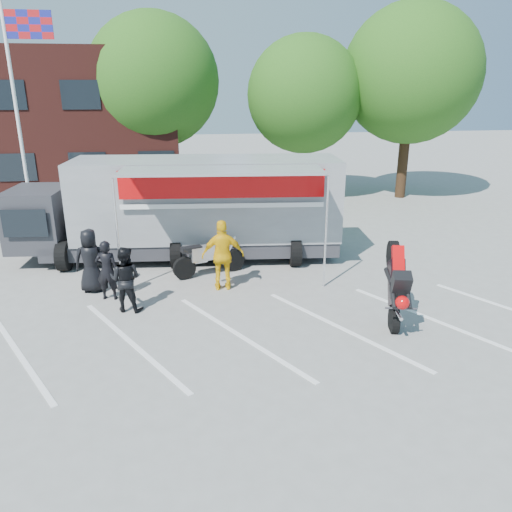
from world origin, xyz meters
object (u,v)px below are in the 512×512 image
object	(u,v)px
flagpole	(22,95)
tree_mid	(304,95)
stunt_bike_rider	(388,318)
spectator_hivis	(223,255)
parked_motorcycle	(210,275)
spectator_leather_a	(91,261)
spectator_leather_b	(107,270)
transporter_truck	(194,257)
spectator_leather_c	(125,279)
tree_right	(411,74)
tree_left	(154,81)

from	to	relation	value
flagpole	tree_mid	size ratio (longest dim) A/B	1.04
stunt_bike_rider	spectator_hivis	size ratio (longest dim) A/B	1.10
parked_motorcycle	tree_mid	bearing A→B (deg)	-45.45
spectator_leather_a	spectator_leather_b	world-z (taller)	spectator_leather_a
tree_mid	spectator_leather_a	world-z (taller)	tree_mid
tree_mid	transporter_truck	distance (m)	11.26
tree_mid	spectator_leather_c	size ratio (longest dim) A/B	4.60
parked_motorcycle	spectator_hivis	size ratio (longest dim) A/B	1.16
spectator_leather_b	spectator_leather_a	bearing A→B (deg)	-41.42
flagpole	tree_right	distance (m)	16.88
spectator_leather_a	spectator_leather_c	xyz separation A→B (m)	(1.05, -1.40, -0.05)
parked_motorcycle	spectator_leather_b	bearing A→B (deg)	98.49
transporter_truck	spectator_hivis	size ratio (longest dim) A/B	5.14
parked_motorcycle	tree_right	bearing A→B (deg)	-64.91
flagpole	transporter_truck	distance (m)	8.26
tree_mid	spectator_leather_c	xyz separation A→B (m)	(-7.43, -12.22, -4.11)
spectator_leather_b	tree_mid	bearing A→B (deg)	-115.67
flagpole	parked_motorcycle	bearing A→B (deg)	-40.11
flagpole	transporter_truck	size ratio (longest dim) A/B	0.79
flagpole	spectator_hivis	size ratio (longest dim) A/B	4.06
tree_left	spectator_leather_b	world-z (taller)	tree_left
tree_mid	spectator_hivis	bearing A→B (deg)	-113.68
tree_right	spectator_leather_c	xyz separation A→B (m)	(-12.43, -11.72, -5.04)
tree_left	tree_right	xyz separation A→B (m)	(12.00, -1.50, 0.31)
parked_motorcycle	spectator_leather_a	distance (m)	3.45
tree_right	spectator_hivis	size ratio (longest dim) A/B	4.62
spectator_leather_c	spectator_hivis	world-z (taller)	spectator_hivis
transporter_truck	spectator_leather_a	world-z (taller)	spectator_leather_a
spectator_leather_c	parked_motorcycle	bearing A→B (deg)	-118.84
transporter_truck	spectator_leather_a	distance (m)	3.83
spectator_hivis	parked_motorcycle	bearing A→B (deg)	-72.84
spectator_leather_a	spectator_hivis	bearing A→B (deg)	173.57
parked_motorcycle	spectator_hivis	distance (m)	1.54
spectator_leather_a	spectator_hivis	xyz separation A→B (m)	(3.57, -0.39, 0.10)
tree_left	parked_motorcycle	distance (m)	12.51
parked_motorcycle	spectator_leather_a	world-z (taller)	spectator_leather_a
tree_mid	transporter_truck	bearing A→B (deg)	-123.98
tree_left	stunt_bike_rider	bearing A→B (deg)	-68.06
spectator_leather_a	spectator_leather_c	size ratio (longest dim) A/B	1.06
tree_mid	spectator_hivis	distance (m)	12.86
spectator_leather_a	spectator_leather_b	xyz separation A→B (m)	(0.50, -0.61, -0.08)
tree_left	stunt_bike_rider	xyz separation A→B (m)	(5.90, -14.65, -5.57)
spectator_hivis	spectator_leather_b	bearing A→B (deg)	5.79
flagpole	spectator_hivis	world-z (taller)	flagpole
tree_right	transporter_truck	world-z (taller)	tree_right
flagpole	tree_left	bearing A→B (deg)	54.72
flagpole	tree_right	world-z (taller)	tree_right
spectator_leather_b	parked_motorcycle	bearing A→B (deg)	-144.29
parked_motorcycle	spectator_leather_b	world-z (taller)	spectator_leather_b
tree_right	spectator_hivis	xyz separation A→B (m)	(-9.91, -10.71, -4.89)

